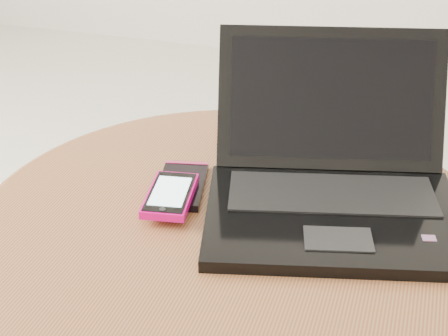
% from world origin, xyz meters
% --- Properties ---
extents(table, '(0.68, 0.68, 0.54)m').
position_xyz_m(table, '(0.05, -0.09, 0.42)').
color(table, brown).
rests_on(table, ground).
extents(laptop, '(0.38, 0.37, 0.19)m').
position_xyz_m(laptop, '(0.17, -0.03, 0.57)').
color(laptop, black).
rests_on(laptop, table).
extents(phone_black, '(0.08, 0.13, 0.01)m').
position_xyz_m(phone_black, '(-0.03, -0.05, 0.54)').
color(phone_black, black).
rests_on(phone_black, table).
extents(phone_pink, '(0.07, 0.11, 0.01)m').
position_xyz_m(phone_pink, '(-0.03, -0.10, 0.55)').
color(phone_pink, '#D1046C').
rests_on(phone_pink, phone_black).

